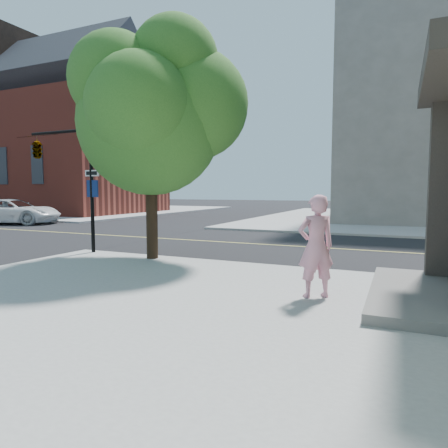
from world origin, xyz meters
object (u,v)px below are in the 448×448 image
at_px(man_on_phone, 316,246).
at_px(car_a, 13,212).
at_px(signal_pole, 45,150).
at_px(street_tree, 154,107).

xyz_separation_m(man_on_phone, car_a, (-21.06, 9.94, -0.31)).
relative_size(man_on_phone, signal_pole, 0.47).
distance_m(man_on_phone, signal_pole, 10.43).
height_order(man_on_phone, street_tree, street_tree).
xyz_separation_m(street_tree, signal_pole, (-4.60, 0.17, -1.04)).
distance_m(man_on_phone, street_tree, 6.70).
bearing_deg(man_on_phone, signal_pole, -48.90).
bearing_deg(car_a, street_tree, -136.24).
bearing_deg(street_tree, man_on_phone, -24.48).
height_order(man_on_phone, car_a, man_on_phone).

